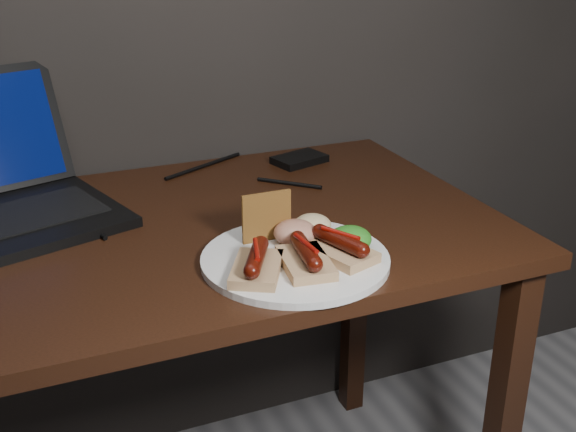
{
  "coord_description": "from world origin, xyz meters",
  "views": [
    {
      "loc": [
        -0.15,
        0.22,
        1.27
      ],
      "look_at": [
        0.26,
        1.2,
        0.82
      ],
      "focal_mm": 45.0,
      "sensor_mm": 36.0,
      "label": 1
    }
  ],
  "objects": [
    {
      "name": "plate",
      "position": [
        0.26,
        1.17,
        0.76
      ],
      "size": [
        0.36,
        0.36,
        0.01
      ],
      "primitive_type": "cylinder",
      "rotation": [
        0.0,
        0.0,
        -0.21
      ],
      "color": "silver",
      "rests_on": "desk"
    },
    {
      "name": "bread_sausage_center",
      "position": [
        0.26,
        1.13,
        0.78
      ],
      "size": [
        0.08,
        0.12,
        0.04
      ],
      "color": "tan",
      "rests_on": "plate"
    },
    {
      "name": "bread_sausage_left",
      "position": [
        0.18,
        1.14,
        0.78
      ],
      "size": [
        0.12,
        0.13,
        0.04
      ],
      "color": "tan",
      "rests_on": "plate"
    },
    {
      "name": "hard_drive",
      "position": [
        0.47,
        1.63,
        0.76
      ],
      "size": [
        0.13,
        0.1,
        0.02
      ],
      "primitive_type": "cube",
      "rotation": [
        0.0,
        0.0,
        0.28
      ],
      "color": "black",
      "rests_on": "desk"
    },
    {
      "name": "crispbread",
      "position": [
        0.24,
        1.25,
        0.8
      ],
      "size": [
        0.08,
        0.01,
        0.08
      ],
      "primitive_type": "cube",
      "color": "olive",
      "rests_on": "plate"
    },
    {
      "name": "desk_cables",
      "position": [
        0.02,
        1.54,
        0.75
      ],
      "size": [
        0.93,
        0.37,
        0.01
      ],
      "color": "black",
      "rests_on": "desk"
    },
    {
      "name": "bread_sausage_right",
      "position": [
        0.33,
        1.14,
        0.78
      ],
      "size": [
        0.1,
        0.13,
        0.04
      ],
      "color": "tan",
      "rests_on": "plate"
    },
    {
      "name": "salad_greens",
      "position": [
        0.35,
        1.16,
        0.78
      ],
      "size": [
        0.07,
        0.07,
        0.04
      ],
      "primitive_type": "ellipsoid",
      "color": "#156313",
      "rests_on": "plate"
    },
    {
      "name": "desk",
      "position": [
        0.0,
        1.38,
        0.66
      ],
      "size": [
        1.4,
        0.7,
        0.75
      ],
      "color": "black",
      "rests_on": "ground"
    },
    {
      "name": "salsa_mound",
      "position": [
        0.28,
        1.22,
        0.78
      ],
      "size": [
        0.07,
        0.07,
        0.04
      ],
      "primitive_type": "ellipsoid",
      "color": "maroon",
      "rests_on": "plate"
    },
    {
      "name": "coleslaw_mound",
      "position": [
        0.32,
        1.24,
        0.78
      ],
      "size": [
        0.06,
        0.06,
        0.04
      ],
      "primitive_type": "ellipsoid",
      "color": "beige",
      "rests_on": "plate"
    }
  ]
}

